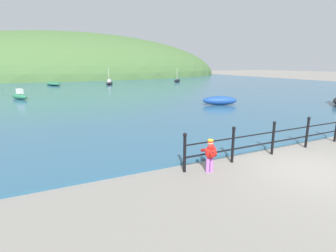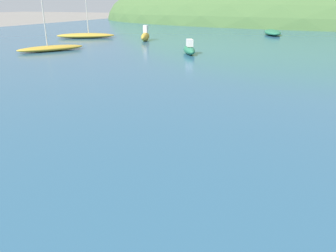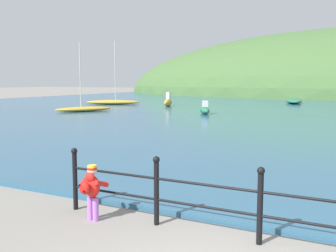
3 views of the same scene
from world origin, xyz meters
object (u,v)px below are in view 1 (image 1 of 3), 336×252
object	(u,v)px
boat_white_sailboat	(109,83)
boat_twin_mast	(220,100)
boat_far_left	(177,80)
boat_nearest_quay	(19,96)
child_in_coat	(210,153)
boat_green_fishing	(53,83)

from	to	relation	value
boat_white_sailboat	boat_twin_mast	bearing A→B (deg)	-83.07
boat_far_left	boat_nearest_quay	bearing A→B (deg)	-149.37
boat_twin_mast	boat_nearest_quay	bearing A→B (deg)	143.18
boat_far_left	boat_white_sailboat	bearing A→B (deg)	-175.67
boat_white_sailboat	boat_twin_mast	distance (m)	23.21
boat_white_sailboat	boat_nearest_quay	world-z (taller)	boat_white_sailboat
boat_nearest_quay	child_in_coat	bearing A→B (deg)	-73.64
child_in_coat	boat_white_sailboat	bearing A→B (deg)	81.28
child_in_coat	boat_white_sailboat	xyz separation A→B (m)	(5.07, 33.05, -0.24)
boat_white_sailboat	boat_nearest_quay	size ratio (longest dim) A/B	1.09
child_in_coat	boat_nearest_quay	size ratio (longest dim) A/B	0.43
boat_white_sailboat	boat_green_fishing	bearing A→B (deg)	159.44
boat_far_left	boat_twin_mast	bearing A→B (deg)	-110.74
boat_white_sailboat	boat_far_left	world-z (taller)	boat_white_sailboat
child_in_coat	boat_green_fishing	world-z (taller)	child_in_coat
boat_twin_mast	boat_green_fishing	bearing A→B (deg)	111.79
child_in_coat	boat_white_sailboat	distance (m)	33.44
boat_green_fishing	boat_far_left	xyz separation A→B (m)	(19.41, -1.93, 0.01)
boat_twin_mast	boat_nearest_quay	world-z (taller)	boat_nearest_quay
boat_twin_mast	boat_far_left	xyz separation A→B (m)	(9.07, 23.94, -0.08)
boat_twin_mast	boat_green_fishing	size ratio (longest dim) A/B	0.58
boat_twin_mast	boat_far_left	bearing A→B (deg)	69.26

